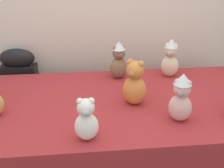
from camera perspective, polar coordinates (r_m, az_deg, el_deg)
name	(u,v)px	position (r m, az deg, el deg)	size (l,w,h in m)	color
display_table	(112,150)	(2.08, 0.00, -12.75)	(1.97, 1.00, 0.78)	maroon
instrument_case	(23,101)	(2.61, -16.86, -3.19)	(0.29, 0.14, 0.94)	black
teddy_bear_mocha	(119,60)	(2.15, 1.32, 4.61)	(0.15, 0.14, 0.28)	#7F6047
teddy_bear_ginger	(135,84)	(1.79, 4.42, 0.03)	(0.19, 0.18, 0.29)	#D17F3D
teddy_bear_snow	(86,121)	(1.47, -5.01, -7.08)	(0.12, 0.11, 0.23)	white
teddy_bear_blush	(181,98)	(1.65, 13.27, -2.69)	(0.17, 0.16, 0.28)	beige
teddy_bear_cream	(170,58)	(2.22, 11.26, 4.92)	(0.17, 0.16, 0.29)	beige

